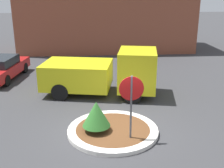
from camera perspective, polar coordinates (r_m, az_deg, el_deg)
ground_plane at (r=10.52m, az=0.17°, el=-9.75°), size 120.00×120.00×0.00m
traffic_island at (r=10.48m, az=0.17°, el=-9.40°), size 3.34×3.34×0.15m
stop_sign at (r=9.25m, az=3.94°, el=-2.54°), size 0.82×0.07×2.37m
island_shrub at (r=10.03m, az=-3.22°, el=-6.06°), size 1.01×1.01×1.12m
utility_truck at (r=13.90m, az=-1.76°, el=2.29°), size 5.87×3.33×2.27m
storefront_building at (r=25.25m, az=-1.29°, el=14.91°), size 14.50×6.07×6.83m
parked_sedan_red at (r=17.68m, az=-21.44°, el=3.12°), size 2.37×4.57×1.34m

